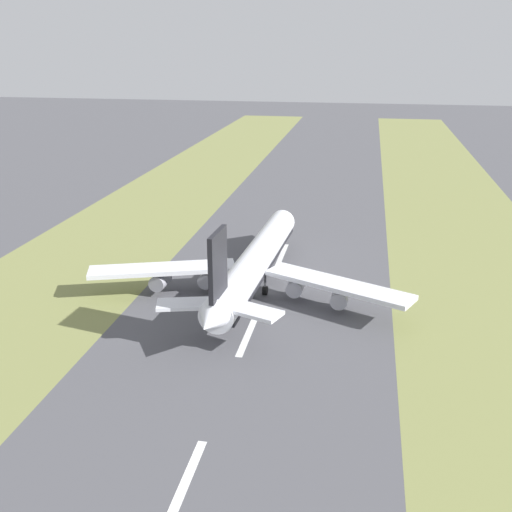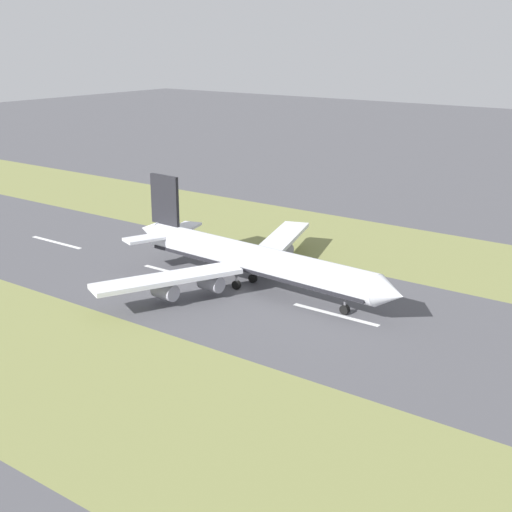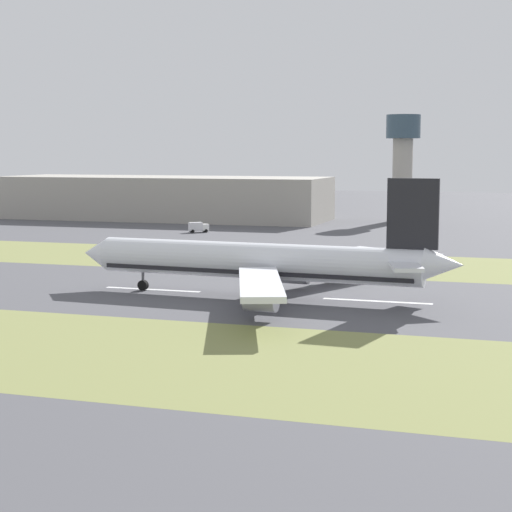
{
  "view_description": "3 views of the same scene",
  "coord_description": "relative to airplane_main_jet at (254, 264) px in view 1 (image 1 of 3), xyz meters",
  "views": [
    {
      "loc": [
        18.29,
        -110.24,
        48.28
      ],
      "look_at": [
        -2.44,
        2.38,
        7.0
      ],
      "focal_mm": 42.0,
      "sensor_mm": 36.0,
      "label": 1
    },
    {
      "loc": [
        106.81,
        83.38,
        49.45
      ],
      "look_at": [
        -2.44,
        2.38,
        7.0
      ],
      "focal_mm": 50.0,
      "sensor_mm": 36.0,
      "label": 2
    },
    {
      "loc": [
        -137.29,
        -40.07,
        24.12
      ],
      "look_at": [
        -2.44,
        2.38,
        7.0
      ],
      "focal_mm": 60.0,
      "sensor_mm": 36.0,
      "label": 3
    }
  ],
  "objects": [
    {
      "name": "centreline_dash_mid",
      "position": [
        2.54,
        -18.1,
        -6.01
      ],
      "size": [
        1.2,
        18.0,
        0.01
      ],
      "primitive_type": "cube",
      "color": "silver",
      "rests_on": "ground"
    },
    {
      "name": "ground_plane",
      "position": [
        2.54,
        -0.48,
        -6.02
      ],
      "size": [
        800.0,
        800.0,
        0.0
      ],
      "primitive_type": "plane",
      "color": "#4C4C51"
    },
    {
      "name": "airplane_main_jet",
      "position": [
        0.0,
        0.0,
        0.0
      ],
      "size": [
        64.04,
        67.2,
        20.2
      ],
      "color": "silver",
      "rests_on": "ground"
    },
    {
      "name": "grass_median_west",
      "position": [
        -42.46,
        -0.48,
        -6.02
      ],
      "size": [
        40.0,
        600.0,
        0.01
      ],
      "primitive_type": "cube",
      "color": "olive",
      "rests_on": "ground"
    },
    {
      "name": "centreline_dash_near",
      "position": [
        2.54,
        -58.1,
        -6.01
      ],
      "size": [
        1.2,
        18.0,
        0.01
      ],
      "primitive_type": "cube",
      "color": "silver",
      "rests_on": "ground"
    },
    {
      "name": "grass_median_east",
      "position": [
        47.54,
        -0.48,
        -6.02
      ],
      "size": [
        40.0,
        600.0,
        0.01
      ],
      "primitive_type": "cube",
      "color": "olive",
      "rests_on": "ground"
    },
    {
      "name": "centreline_dash_far",
      "position": [
        2.54,
        21.9,
        -6.01
      ],
      "size": [
        1.2,
        18.0,
        0.01
      ],
      "primitive_type": "cube",
      "color": "silver",
      "rests_on": "ground"
    }
  ]
}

